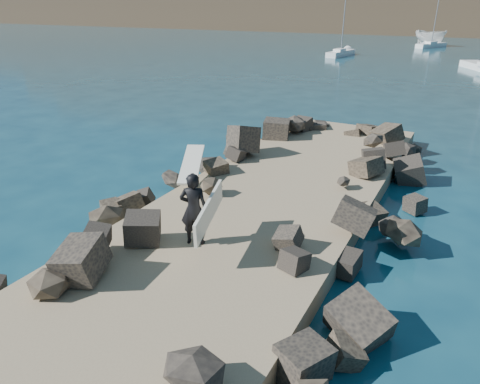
{
  "coord_description": "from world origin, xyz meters",
  "views": [
    {
      "loc": [
        5.1,
        -10.42,
        6.22
      ],
      "look_at": [
        0.0,
        -1.0,
        1.5
      ],
      "focal_mm": 32.0,
      "sensor_mm": 36.0,
      "label": 1
    }
  ],
  "objects": [
    {
      "name": "ground",
      "position": [
        0.0,
        0.0,
        0.0
      ],
      "size": [
        800.0,
        800.0,
        0.0
      ],
      "primitive_type": "plane",
      "color": "#0F384C",
      "rests_on": "ground"
    },
    {
      "name": "jetty",
      "position": [
        0.0,
        -2.0,
        0.3
      ],
      "size": [
        6.0,
        26.0,
        0.6
      ],
      "primitive_type": "cube",
      "color": "#8C7759",
      "rests_on": "ground"
    },
    {
      "name": "riprap_left",
      "position": [
        -2.9,
        -1.5,
        0.5
      ],
      "size": [
        2.6,
        22.0,
        1.0
      ],
      "primitive_type": "cube",
      "color": "#272321",
      "rests_on": "ground"
    },
    {
      "name": "riprap_right",
      "position": [
        2.9,
        -1.5,
        0.5
      ],
      "size": [
        2.6,
        22.0,
        1.0
      ],
      "primitive_type": "cube",
      "color": "black",
      "rests_on": "ground"
    },
    {
      "name": "surfboard_resting",
      "position": [
        -2.99,
        1.01,
        1.04
      ],
      "size": [
        1.67,
        2.53,
        0.08
      ],
      "primitive_type": "cube",
      "rotation": [
        0.0,
        0.0,
        0.46
      ],
      "color": "white",
      "rests_on": "riprap_left"
    },
    {
      "name": "boat_imported",
      "position": [
        -2.7,
        68.99,
        1.23
      ],
      "size": [
        6.34,
        6.09,
        2.47
      ],
      "primitive_type": "imported",
      "rotation": [
        0.0,
        0.0,
        0.83
      ],
      "color": "silver",
      "rests_on": "ground"
    },
    {
      "name": "surfer_with_board",
      "position": [
        -0.38,
        -2.58,
        1.56
      ],
      "size": [
        1.23,
        2.29,
        1.91
      ],
      "color": "black",
      "rests_on": "jetty"
    },
    {
      "name": "sailboat_a",
      "position": [
        -11.01,
        46.87,
        0.35
      ],
      "size": [
        2.2,
        6.41,
        7.66
      ],
      "color": "white",
      "rests_on": "ground"
    },
    {
      "name": "sailboat_b",
      "position": [
        -2.02,
        65.05,
        0.35
      ],
      "size": [
        4.04,
        6.15,
        7.58
      ],
      "color": "white",
      "rests_on": "ground"
    }
  ]
}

